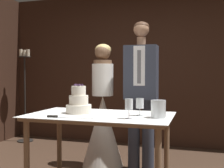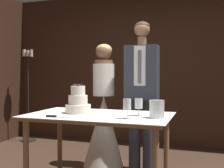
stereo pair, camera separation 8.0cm
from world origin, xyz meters
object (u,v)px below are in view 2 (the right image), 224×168
Objects in this scene: groom at (142,89)px; wine_glass_near at (139,104)px; tiered_cake at (78,103)px; bride at (104,121)px; candle_stand at (28,95)px; cake_knife at (60,117)px; hurricane_candle at (157,109)px; wine_glass_middle at (127,105)px; cake_table at (99,123)px.

wine_glass_near is at bearing -79.60° from groom.
wine_glass_near is at bearing 1.36° from tiered_cake.
bride reaches higher than wine_glass_near.
candle_stand is at bearing 153.86° from bride.
cake_knife is 2.59× the size of wine_glass_near.
groom is at bearing 58.12° from tiered_cake.
groom reaches higher than wine_glass_near.
hurricane_candle is at bearing -33.56° from candle_stand.
wine_glass_middle is 0.29m from hurricane_candle.
tiered_cake is 0.19× the size of bride.
tiered_cake reaches higher than cake_table.
cake_table is 7.89× the size of wine_glass_middle.
wine_glass_near is 2.96m from candle_stand.
cake_knife is at bearing -152.55° from wine_glass_near.
candle_stand is (-1.79, 0.88, 0.25)m from bride.
hurricane_candle is at bearing 29.18° from wine_glass_middle.
groom is at bearing 111.09° from hurricane_candle.
wine_glass_near reaches higher than cake_table.
bride is at bearing 82.30° from cake_knife.
tiered_cake is at bearing -178.64° from wine_glass_near.
candle_stand is at bearing 124.47° from cake_knife.
wine_glass_near reaches higher than hurricane_candle.
wine_glass_middle is (-0.06, -0.22, 0.01)m from wine_glass_near.
groom is 1.12× the size of candle_stand.
wine_glass_near is 0.23m from wine_glass_middle.
wine_glass_middle is 0.11× the size of bride.
bride is 0.86× the size of groom.
cake_knife is at bearing -90.81° from bride.
hurricane_candle is 0.09× the size of groom.
wine_glass_near is at bearing -50.21° from bride.
groom reaches higher than hurricane_candle.
cake_table is 3.26× the size of cake_knife.
hurricane_candle is at bearing -23.61° from wine_glass_near.
wine_glass_near is (0.40, 0.04, 0.20)m from cake_table.
wine_glass_middle is 0.10× the size of groom.
tiered_cake is 0.35m from cake_knife.
groom reaches higher than candle_stand.
tiered_cake is at bearing 175.32° from hurricane_candle.
tiered_cake is 0.84m from hurricane_candle.
tiered_cake is 1.84× the size of hurricane_candle.
candle_stand is (-2.04, 1.71, 0.13)m from cake_table.
tiered_cake is 0.18× the size of candle_stand.
tiered_cake is at bearing -43.01° from candle_stand.
wine_glass_near is at bearing 20.56° from cake_knife.
candle_stand reaches higher than cake_knife.
tiered_cake is 2.46m from candle_stand.
groom is at bearing 100.40° from wine_glass_near.
tiered_cake is 0.86m from bride.
hurricane_candle is at bearing -4.06° from cake_table.
candle_stand is (-2.44, 1.66, -0.07)m from wine_glass_near.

